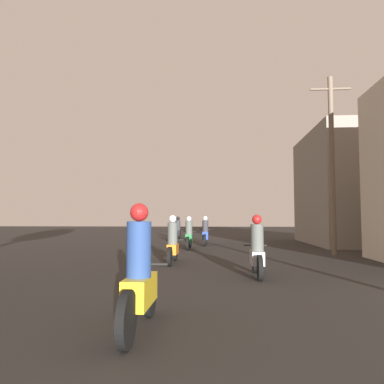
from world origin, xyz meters
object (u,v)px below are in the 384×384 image
(motorcycle_orange, at_px, (173,244))
(motorcycle_black, at_px, (178,231))
(building_right_far, at_px, (352,188))
(utility_pole_far, at_px, (332,160))
(motorcycle_silver, at_px, (257,252))
(motorcycle_blue, at_px, (205,233))
(motorcycle_yellow, at_px, (140,280))
(motorcycle_green, at_px, (189,236))

(motorcycle_orange, height_order, motorcycle_black, motorcycle_orange)
(building_right_far, height_order, utility_pole_far, utility_pole_far)
(motorcycle_silver, distance_m, motorcycle_blue, 10.58)
(utility_pole_far, bearing_deg, motorcycle_silver, -122.24)
(motorcycle_yellow, distance_m, building_right_far, 18.72)
(motorcycle_green, height_order, motorcycle_black, same)
(motorcycle_orange, height_order, motorcycle_green, motorcycle_orange)
(motorcycle_yellow, distance_m, motorcycle_black, 19.15)
(motorcycle_black, bearing_deg, motorcycle_blue, -56.36)
(motorcycle_yellow, height_order, building_right_far, building_right_far)
(building_right_far, bearing_deg, motorcycle_green, -156.30)
(building_right_far, bearing_deg, motorcycle_blue, -169.93)
(motorcycle_orange, height_order, motorcycle_blue, motorcycle_orange)
(motorcycle_yellow, bearing_deg, utility_pole_far, 56.57)
(motorcycle_silver, height_order, motorcycle_black, motorcycle_silver)
(motorcycle_blue, relative_size, utility_pole_far, 0.29)
(motorcycle_black, distance_m, utility_pole_far, 11.77)
(motorcycle_green, relative_size, motorcycle_black, 1.08)
(motorcycle_yellow, bearing_deg, motorcycle_silver, 61.78)
(motorcycle_silver, bearing_deg, motorcycle_black, 98.28)
(motorcycle_silver, distance_m, motorcycle_green, 8.36)
(utility_pole_far, bearing_deg, building_right_far, 65.16)
(motorcycle_green, xyz_separation_m, motorcycle_blue, (0.67, 2.43, 0.01))
(motorcycle_silver, xyz_separation_m, motorcycle_blue, (-1.70, 10.44, 0.01))
(motorcycle_orange, distance_m, motorcycle_blue, 7.97)
(motorcycle_silver, height_order, motorcycle_orange, motorcycle_orange)
(motorcycle_green, height_order, motorcycle_blue, motorcycle_blue)
(motorcycle_yellow, relative_size, motorcycle_orange, 1.00)
(motorcycle_yellow, distance_m, motorcycle_blue, 15.09)
(motorcycle_blue, bearing_deg, motorcycle_orange, -97.65)
(motorcycle_green, distance_m, motorcycle_black, 6.54)
(motorcycle_green, relative_size, motorcycle_blue, 1.01)
(motorcycle_yellow, bearing_deg, motorcycle_black, 89.76)
(building_right_far, distance_m, utility_pole_far, 6.91)
(motorcycle_blue, height_order, building_right_far, building_right_far)
(motorcycle_blue, bearing_deg, motorcycle_green, -107.81)
(motorcycle_orange, height_order, building_right_far, building_right_far)
(motorcycle_yellow, relative_size, motorcycle_green, 0.99)
(motorcycle_yellow, height_order, motorcycle_green, motorcycle_yellow)
(motorcycle_orange, xyz_separation_m, motorcycle_blue, (0.75, 7.93, 0.01))
(motorcycle_orange, relative_size, motorcycle_green, 0.99)
(motorcycle_green, xyz_separation_m, building_right_far, (8.83, 3.87, 2.48))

